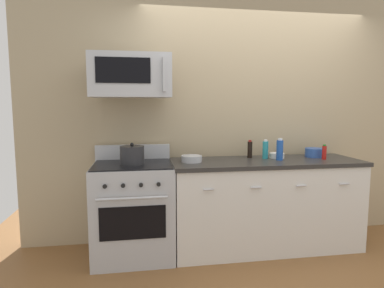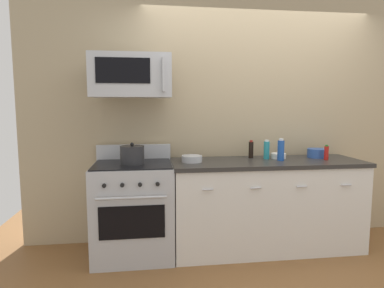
% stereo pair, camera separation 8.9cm
% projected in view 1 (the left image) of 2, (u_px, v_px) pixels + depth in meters
% --- Properties ---
extents(ground_plane, '(6.04, 6.04, 0.00)m').
position_uv_depth(ground_plane, '(264.00, 246.00, 3.43)').
color(ground_plane, brown).
extents(back_wall, '(5.03, 0.10, 2.70)m').
position_uv_depth(back_wall, '(253.00, 117.00, 3.68)').
color(back_wall, tan).
rests_on(back_wall, ground_plane).
extents(counter_unit, '(1.94, 0.66, 0.92)m').
position_uv_depth(counter_unit, '(265.00, 204.00, 3.37)').
color(counter_unit, silver).
rests_on(counter_unit, ground_plane).
extents(range_oven, '(0.76, 0.69, 1.07)m').
position_uv_depth(range_oven, '(133.00, 209.00, 3.16)').
color(range_oven, '#B7BABF').
rests_on(range_oven, ground_plane).
extents(microwave, '(0.74, 0.44, 0.40)m').
position_uv_depth(microwave, '(131.00, 76.00, 3.06)').
color(microwave, '#B7BABF').
extents(bottle_hot_sauce_red, '(0.04, 0.04, 0.15)m').
position_uv_depth(bottle_hot_sauce_red, '(324.00, 152.00, 3.37)').
color(bottle_hot_sauce_red, '#B21914').
rests_on(bottle_hot_sauce_red, countertop_slab).
extents(bottle_soy_sauce_dark, '(0.05, 0.05, 0.19)m').
position_uv_depth(bottle_soy_sauce_dark, '(250.00, 149.00, 3.47)').
color(bottle_soy_sauce_dark, black).
rests_on(bottle_soy_sauce_dark, countertop_slab).
extents(bottle_dish_soap, '(0.06, 0.06, 0.20)m').
position_uv_depth(bottle_dish_soap, '(265.00, 150.00, 3.41)').
color(bottle_dish_soap, teal).
rests_on(bottle_dish_soap, countertop_slab).
extents(bottle_soda_blue, '(0.07, 0.07, 0.23)m').
position_uv_depth(bottle_soda_blue, '(280.00, 150.00, 3.31)').
color(bottle_soda_blue, '#1E4CA5').
rests_on(bottle_soda_blue, countertop_slab).
extents(bowl_blue_mixing, '(0.20, 0.20, 0.10)m').
position_uv_depth(bowl_blue_mixing, '(314.00, 152.00, 3.53)').
color(bowl_blue_mixing, '#2D519E').
rests_on(bowl_blue_mixing, countertop_slab).
extents(bowl_steel_prep, '(0.20, 0.20, 0.06)m').
position_uv_depth(bowl_steel_prep, '(192.00, 159.00, 3.21)').
color(bowl_steel_prep, '#B2B5BA').
rests_on(bowl_steel_prep, countertop_slab).
extents(bowl_white_ceramic, '(0.16, 0.16, 0.05)m').
position_uv_depth(bowl_white_ceramic, '(277.00, 155.00, 3.46)').
color(bowl_white_ceramic, white).
rests_on(bowl_white_ceramic, countertop_slab).
extents(stockpot, '(0.23, 0.23, 0.21)m').
position_uv_depth(stockpot, '(132.00, 155.00, 3.05)').
color(stockpot, '#262628').
rests_on(stockpot, range_oven).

